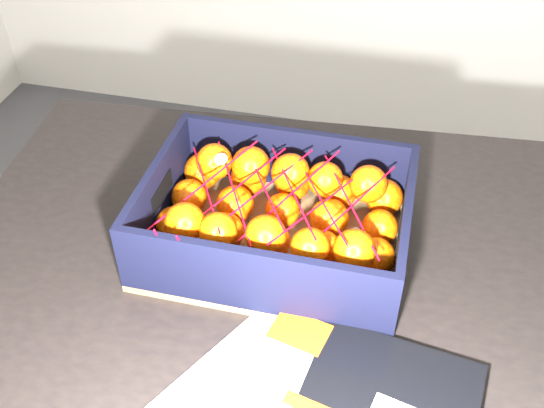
# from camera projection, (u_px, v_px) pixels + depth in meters

# --- Properties ---
(table) EXTENTS (1.26, 0.89, 0.75)m
(table) POSITION_uv_depth(u_px,v_px,m) (330.00, 316.00, 1.03)
(table) COLOR black
(table) RESTS_ON ground
(produce_crate) EXTENTS (0.39, 0.29, 0.12)m
(produce_crate) POSITION_uv_depth(u_px,v_px,m) (277.00, 227.00, 0.98)
(produce_crate) COLOR olive
(produce_crate) RESTS_ON table
(clementine_heap) EXTENTS (0.37, 0.27, 0.11)m
(clementine_heap) POSITION_uv_depth(u_px,v_px,m) (277.00, 217.00, 0.97)
(clementine_heap) COLOR #DC4A04
(clementine_heap) RESTS_ON produce_crate
(mesh_net) EXTENTS (0.32, 0.26, 0.09)m
(mesh_net) POSITION_uv_depth(u_px,v_px,m) (269.00, 198.00, 0.94)
(mesh_net) COLOR #BC071B
(mesh_net) RESTS_ON clementine_heap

